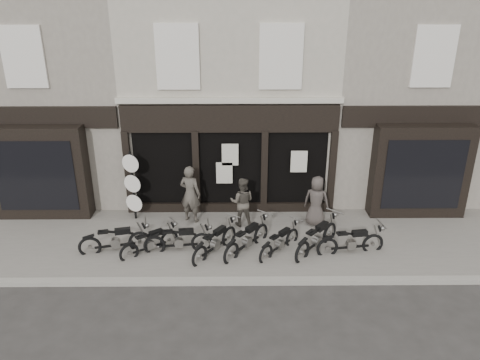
{
  "coord_description": "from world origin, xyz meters",
  "views": [
    {
      "loc": [
        0.21,
        -11.83,
        7.43
      ],
      "look_at": [
        0.32,
        1.6,
        1.84
      ],
      "focal_mm": 35.0,
      "sensor_mm": 36.0,
      "label": 1
    }
  ],
  "objects_px": {
    "motorcycle_7": "(351,244)",
    "man_centre": "(242,202)",
    "man_left": "(190,194)",
    "motorcycle_4": "(247,241)",
    "motorcycle_1": "(150,244)",
    "man_right": "(316,201)",
    "advert_sign_post": "(133,189)",
    "motorcycle_2": "(179,242)",
    "motorcycle_3": "(215,244)",
    "motorcycle_0": "(116,242)",
    "motorcycle_5": "(280,244)",
    "motorcycle_6": "(317,240)"
  },
  "relations": [
    {
      "from": "motorcycle_0",
      "to": "motorcycle_1",
      "type": "relative_size",
      "value": 1.26
    },
    {
      "from": "man_centre",
      "to": "man_right",
      "type": "xyz_separation_m",
      "value": [
        2.42,
        0.0,
        0.02
      ]
    },
    {
      "from": "motorcycle_7",
      "to": "motorcycle_4",
      "type": "bearing_deg",
      "value": 167.81
    },
    {
      "from": "motorcycle_3",
      "to": "motorcycle_5",
      "type": "relative_size",
      "value": 1.16
    },
    {
      "from": "motorcycle_5",
      "to": "man_right",
      "type": "bearing_deg",
      "value": 3.74
    },
    {
      "from": "motorcycle_5",
      "to": "motorcycle_6",
      "type": "height_order",
      "value": "motorcycle_6"
    },
    {
      "from": "motorcycle_3",
      "to": "man_centre",
      "type": "bearing_deg",
      "value": 10.14
    },
    {
      "from": "man_right",
      "to": "motorcycle_7",
      "type": "bearing_deg",
      "value": 134.21
    },
    {
      "from": "motorcycle_4",
      "to": "man_right",
      "type": "distance_m",
      "value": 2.85
    },
    {
      "from": "motorcycle_3",
      "to": "motorcycle_4",
      "type": "relative_size",
      "value": 0.99
    },
    {
      "from": "motorcycle_7",
      "to": "man_centre",
      "type": "distance_m",
      "value": 3.7
    },
    {
      "from": "motorcycle_6",
      "to": "man_right",
      "type": "xyz_separation_m",
      "value": [
        0.2,
        1.57,
        0.55
      ]
    },
    {
      "from": "motorcycle_0",
      "to": "man_centre",
      "type": "bearing_deg",
      "value": 10.37
    },
    {
      "from": "motorcycle_4",
      "to": "man_centre",
      "type": "bearing_deg",
      "value": 43.15
    },
    {
      "from": "man_centre",
      "to": "motorcycle_6",
      "type": "bearing_deg",
      "value": 151.01
    },
    {
      "from": "motorcycle_4",
      "to": "man_centre",
      "type": "xyz_separation_m",
      "value": [
        -0.13,
        1.59,
        0.54
      ]
    },
    {
      "from": "motorcycle_1",
      "to": "motorcycle_3",
      "type": "bearing_deg",
      "value": -36.77
    },
    {
      "from": "motorcycle_4",
      "to": "advert_sign_post",
      "type": "bearing_deg",
      "value": 99.67
    },
    {
      "from": "motorcycle_4",
      "to": "motorcycle_1",
      "type": "bearing_deg",
      "value": 130.05
    },
    {
      "from": "motorcycle_0",
      "to": "motorcycle_6",
      "type": "xyz_separation_m",
      "value": [
        5.99,
        0.05,
        0.02
      ]
    },
    {
      "from": "motorcycle_1",
      "to": "motorcycle_6",
      "type": "xyz_separation_m",
      "value": [
        4.96,
        0.11,
        0.06
      ]
    },
    {
      "from": "motorcycle_6",
      "to": "advert_sign_post",
      "type": "distance_m",
      "value": 6.22
    },
    {
      "from": "advert_sign_post",
      "to": "motorcycle_2",
      "type": "bearing_deg",
      "value": -30.65
    },
    {
      "from": "motorcycle_6",
      "to": "advert_sign_post",
      "type": "height_order",
      "value": "advert_sign_post"
    },
    {
      "from": "man_left",
      "to": "advert_sign_post",
      "type": "distance_m",
      "value": 1.92
    },
    {
      "from": "motorcycle_2",
      "to": "motorcycle_5",
      "type": "height_order",
      "value": "motorcycle_2"
    },
    {
      "from": "motorcycle_0",
      "to": "motorcycle_3",
      "type": "xyz_separation_m",
      "value": [
        2.96,
        -0.1,
        -0.01
      ]
    },
    {
      "from": "motorcycle_2",
      "to": "motorcycle_3",
      "type": "bearing_deg",
      "value": -12.51
    },
    {
      "from": "motorcycle_0",
      "to": "motorcycle_1",
      "type": "xyz_separation_m",
      "value": [
        1.03,
        -0.06,
        -0.04
      ]
    },
    {
      "from": "motorcycle_6",
      "to": "motorcycle_5",
      "type": "bearing_deg",
      "value": 136.75
    },
    {
      "from": "motorcycle_4",
      "to": "man_right",
      "type": "height_order",
      "value": "man_right"
    },
    {
      "from": "motorcycle_2",
      "to": "motorcycle_5",
      "type": "bearing_deg",
      "value": -8.08
    },
    {
      "from": "man_left",
      "to": "man_right",
      "type": "xyz_separation_m",
      "value": [
        4.12,
        -0.3,
        -0.13
      ]
    },
    {
      "from": "motorcycle_4",
      "to": "motorcycle_7",
      "type": "distance_m",
      "value": 3.08
    },
    {
      "from": "motorcycle_0",
      "to": "advert_sign_post",
      "type": "distance_m",
      "value": 2.24
    },
    {
      "from": "motorcycle_2",
      "to": "man_left",
      "type": "height_order",
      "value": "man_left"
    },
    {
      "from": "motorcycle_4",
      "to": "motorcycle_5",
      "type": "bearing_deg",
      "value": -56.0
    },
    {
      "from": "motorcycle_6",
      "to": "motorcycle_3",
      "type": "bearing_deg",
      "value": 134.19
    },
    {
      "from": "man_right",
      "to": "man_centre",
      "type": "bearing_deg",
      "value": 20.36
    },
    {
      "from": "motorcycle_7",
      "to": "man_left",
      "type": "height_order",
      "value": "man_left"
    },
    {
      "from": "motorcycle_6",
      "to": "man_right",
      "type": "bearing_deg",
      "value": 34.14
    },
    {
      "from": "advert_sign_post",
      "to": "motorcycle_3",
      "type": "bearing_deg",
      "value": -18.24
    },
    {
      "from": "motorcycle_0",
      "to": "motorcycle_6",
      "type": "height_order",
      "value": "motorcycle_6"
    },
    {
      "from": "motorcycle_2",
      "to": "man_right",
      "type": "height_order",
      "value": "man_right"
    },
    {
      "from": "motorcycle_5",
      "to": "motorcycle_6",
      "type": "xyz_separation_m",
      "value": [
        1.12,
        0.1,
        0.06
      ]
    },
    {
      "from": "motorcycle_0",
      "to": "man_left",
      "type": "height_order",
      "value": "man_left"
    },
    {
      "from": "man_right",
      "to": "motorcycle_6",
      "type": "bearing_deg",
      "value": 103.04
    },
    {
      "from": "motorcycle_7",
      "to": "man_right",
      "type": "relative_size",
      "value": 1.22
    },
    {
      "from": "motorcycle_4",
      "to": "motorcycle_7",
      "type": "height_order",
      "value": "motorcycle_4"
    },
    {
      "from": "man_left",
      "to": "advert_sign_post",
      "type": "height_order",
      "value": "advert_sign_post"
    }
  ]
}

